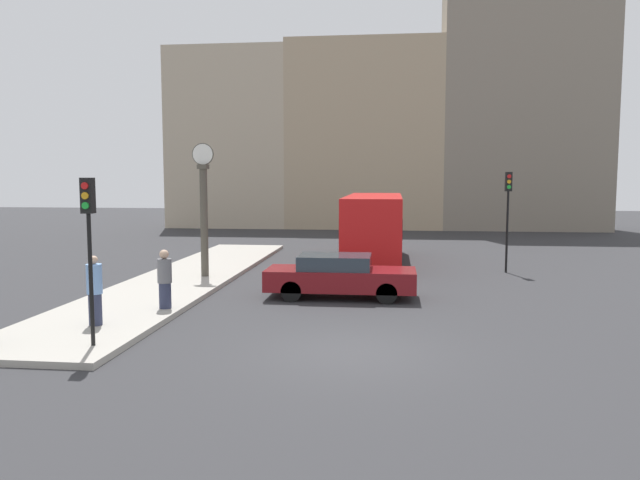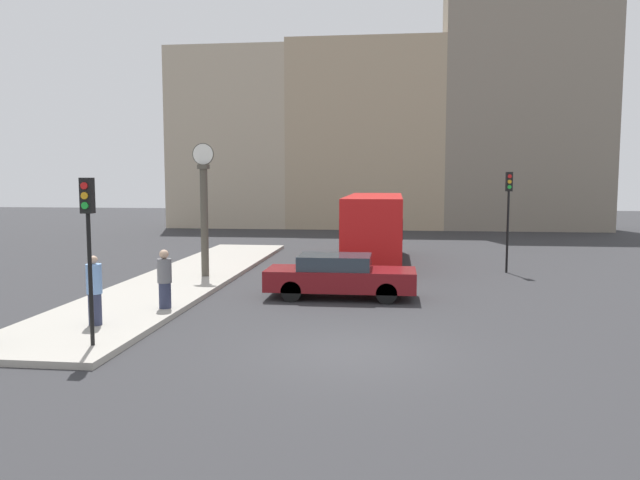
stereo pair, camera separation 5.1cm
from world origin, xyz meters
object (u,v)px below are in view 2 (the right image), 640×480
(bus_distant, at_px, (375,225))
(pedestrian_grey_jacket, at_px, (165,279))
(traffic_light_far, at_px, (509,201))
(street_clock, at_px, (204,210))
(traffic_light_near, at_px, (88,226))
(pedestrian_blue_stripe, at_px, (94,291))
(sedan_car, at_px, (339,276))

(bus_distant, distance_m, pedestrian_grey_jacket, 12.37)
(bus_distant, xyz_separation_m, traffic_light_far, (5.34, -2.23, 1.16))
(street_clock, bearing_deg, traffic_light_near, -87.37)
(traffic_light_far, height_order, street_clock, street_clock)
(pedestrian_blue_stripe, bearing_deg, traffic_light_far, 42.88)
(street_clock, xyz_separation_m, pedestrian_grey_jacket, (0.61, -5.67, -1.64))
(traffic_light_far, xyz_separation_m, pedestrian_grey_jacket, (-10.81, -8.84, -1.89))
(traffic_light_far, height_order, pedestrian_blue_stripe, traffic_light_far)
(bus_distant, bearing_deg, pedestrian_blue_stripe, -116.10)
(pedestrian_grey_jacket, relative_size, pedestrian_blue_stripe, 0.95)
(pedestrian_grey_jacket, bearing_deg, street_clock, 96.10)
(sedan_car, xyz_separation_m, traffic_light_near, (-4.81, -6.76, 2.07))
(bus_distant, distance_m, traffic_light_far, 5.90)
(bus_distant, height_order, pedestrian_blue_stripe, bus_distant)
(sedan_car, bearing_deg, pedestrian_blue_stripe, -138.57)
(street_clock, relative_size, pedestrian_blue_stripe, 2.82)
(sedan_car, distance_m, street_clock, 6.25)
(bus_distant, distance_m, traffic_light_near, 16.03)
(street_clock, distance_m, pedestrian_blue_stripe, 7.96)
(pedestrian_grey_jacket, bearing_deg, sedan_car, 31.58)
(sedan_car, relative_size, traffic_light_far, 1.17)
(bus_distant, distance_m, street_clock, 8.17)
(traffic_light_far, bearing_deg, sedan_car, -135.84)
(sedan_car, distance_m, pedestrian_grey_jacket, 5.45)
(traffic_light_near, distance_m, pedestrian_grey_jacket, 4.30)
(traffic_light_near, bearing_deg, street_clock, 92.63)
(pedestrian_grey_jacket, bearing_deg, traffic_light_near, -92.44)
(bus_distant, bearing_deg, traffic_light_near, -110.61)
(traffic_light_near, bearing_deg, pedestrian_grey_jacket, 87.56)
(street_clock, bearing_deg, pedestrian_grey_jacket, -83.90)
(traffic_light_far, relative_size, pedestrian_blue_stripe, 2.31)
(sedan_car, height_order, pedestrian_grey_jacket, pedestrian_grey_jacket)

